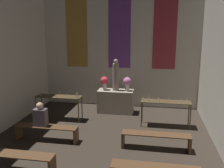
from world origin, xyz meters
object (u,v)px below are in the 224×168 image
object	(u,v)px
altar	(116,101)
person_seated	(40,116)
flower_vase_right	(127,82)
candle_rack_left	(59,99)
flower_vase_left	(104,82)
statue	(116,76)
pew_back_left	(47,130)
pew_back_right	(156,138)
candle_rack_right	(166,104)
pew_third_left	(15,158)

from	to	relation	value
altar	person_seated	world-z (taller)	person_seated
flower_vase_right	candle_rack_left	world-z (taller)	flower_vase_right
flower_vase_right	person_seated	distance (m)	3.58
flower_vase_left	candle_rack_left	distance (m)	1.85
statue	flower_vase_right	bearing A→B (deg)	0.00
pew_back_left	person_seated	xyz separation A→B (m)	(-0.16, -0.00, 0.42)
altar	pew_back_right	xyz separation A→B (m)	(1.54, -2.83, -0.12)
altar	candle_rack_left	world-z (taller)	candle_rack_left
pew_back_left	pew_back_right	world-z (taller)	same
altar	flower_vase_left	bearing A→B (deg)	180.00
person_seated	pew_back_right	bearing A→B (deg)	0.00
candle_rack_left	candle_rack_right	distance (m)	3.67
pew_back_right	person_seated	xyz separation A→B (m)	(-3.25, -0.00, 0.42)
flower_vase_left	candle_rack_right	world-z (taller)	flower_vase_left
pew_third_left	pew_back_left	bearing A→B (deg)	90.00
candle_rack_right	pew_third_left	world-z (taller)	candle_rack_right
statue	candle_rack_right	size ratio (longest dim) A/B	0.75
flower_vase_left	flower_vase_right	world-z (taller)	same
pew_third_left	flower_vase_right	bearing A→B (deg)	66.14
flower_vase_right	candle_rack_left	xyz separation A→B (m)	(-2.28, -1.12, -0.44)
flower_vase_left	person_seated	size ratio (longest dim) A/B	0.74
pew_back_right	flower_vase_left	bearing A→B (deg)	124.98
flower_vase_left	flower_vase_right	distance (m)	0.88
statue	pew_back_left	xyz separation A→B (m)	(-1.54, -2.83, -1.11)
pew_back_right	pew_third_left	bearing A→B (deg)	-151.92
candle_rack_right	person_seated	size ratio (longest dim) A/B	2.31
candle_rack_left	pew_back_right	distance (m)	3.82
altar	person_seated	xyz separation A→B (m)	(-1.71, -2.83, 0.30)
statue	pew_back_right	xyz separation A→B (m)	(1.54, -2.83, -1.11)
candle_rack_right	pew_third_left	size ratio (longest dim) A/B	0.88
flower_vase_left	person_seated	bearing A→B (deg)	-114.14
altar	flower_vase_right	size ratio (longest dim) A/B	2.61
flower_vase_left	candle_rack_left	size ratio (longest dim) A/B	0.32
statue	flower_vase_left	bearing A→B (deg)	180.00
flower_vase_right	pew_third_left	world-z (taller)	flower_vase_right
pew_back_left	pew_back_right	distance (m)	3.09
statue	flower_vase_right	world-z (taller)	statue
flower_vase_left	altar	bearing A→B (deg)	-0.00
altar	pew_third_left	size ratio (longest dim) A/B	0.74
pew_third_left	person_seated	size ratio (longest dim) A/B	2.62
pew_back_left	flower_vase_right	bearing A→B (deg)	55.02
flower_vase_left	pew_back_right	xyz separation A→B (m)	(1.98, -2.83, -0.87)
flower_vase_left	pew_back_left	size ratio (longest dim) A/B	0.28
statue	candle_rack_left	world-z (taller)	statue
pew_back_left	candle_rack_left	bearing A→B (deg)	99.72
altar	statue	bearing A→B (deg)	0.00
flower_vase_left	pew_back_right	bearing A→B (deg)	-55.02
statue	person_seated	xyz separation A→B (m)	(-1.71, -2.83, -0.69)
altar	pew_back_left	bearing A→B (deg)	-118.59
person_seated	pew_back_left	bearing A→B (deg)	0.00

